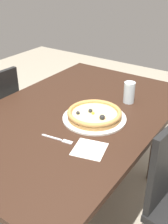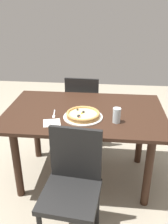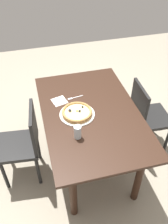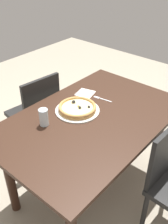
{
  "view_description": "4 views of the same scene",
  "coord_description": "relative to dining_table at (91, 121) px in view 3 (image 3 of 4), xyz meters",
  "views": [
    {
      "loc": [
        1.1,
        0.81,
        1.49
      ],
      "look_at": [
        -0.0,
        0.07,
        0.77
      ],
      "focal_mm": 44.45,
      "sensor_mm": 36.0,
      "label": 1
    },
    {
      "loc": [
        -0.2,
        2.04,
        1.7
      ],
      "look_at": [
        -0.0,
        0.07,
        0.77
      ],
      "focal_mm": 39.64,
      "sensor_mm": 36.0,
      "label": 2
    },
    {
      "loc": [
        -1.68,
        0.5,
        2.32
      ],
      "look_at": [
        -0.0,
        0.07,
        0.77
      ],
      "focal_mm": 38.73,
      "sensor_mm": 36.0,
      "label": 3
    },
    {
      "loc": [
        -1.24,
        -0.99,
        1.86
      ],
      "look_at": [
        -0.0,
        0.07,
        0.77
      ],
      "focal_mm": 41.78,
      "sensor_mm": 36.0,
      "label": 4
    }
  ],
  "objects": [
    {
      "name": "ground_plane",
      "position": [
        0.0,
        0.0,
        -0.64
      ],
      "size": [
        6.0,
        6.0,
        0.0
      ],
      "primitive_type": "plane",
      "color": "#9E937F"
    },
    {
      "name": "dining_table",
      "position": [
        0.0,
        0.0,
        0.0
      ],
      "size": [
        1.45,
        0.93,
        0.75
      ],
      "color": "#331E14",
      "rests_on": "ground"
    },
    {
      "name": "chair_near",
      "position": [
        0.08,
        -0.68,
        -0.15
      ],
      "size": [
        0.42,
        0.42,
        0.88
      ],
      "rotation": [
        0.0,
        0.0,
        3.1
      ],
      "color": "black",
      "rests_on": "ground"
    },
    {
      "name": "chair_far",
      "position": [
        0.02,
        0.68,
        -0.15
      ],
      "size": [
        0.44,
        0.44,
        0.88
      ],
      "rotation": [
        0.0,
        0.0,
        -0.1
      ],
      "color": "black",
      "rests_on": "ground"
    },
    {
      "name": "plate",
      "position": [
        -0.0,
        0.14,
        0.12
      ],
      "size": [
        0.34,
        0.34,
        0.01
      ],
      "primitive_type": "cylinder",
      "color": "silver",
      "rests_on": "dining_table"
    },
    {
      "name": "pizza",
      "position": [
        -0.0,
        0.14,
        0.14
      ],
      "size": [
        0.29,
        0.29,
        0.05
      ],
      "color": "#B78447",
      "rests_on": "plate"
    },
    {
      "name": "fork",
      "position": [
        0.26,
        0.11,
        0.11
      ],
      "size": [
        0.04,
        0.17,
        0.0
      ],
      "rotation": [
        0.0,
        0.0,
        1.71
      ],
      "color": "silver",
      "rests_on": "dining_table"
    },
    {
      "name": "drinking_glass",
      "position": [
        -0.28,
        0.2,
        0.18
      ],
      "size": [
        0.07,
        0.07,
        0.13
      ],
      "primitive_type": "cylinder",
      "color": "silver",
      "rests_on": "dining_table"
    },
    {
      "name": "napkin",
      "position": [
        0.25,
        0.27,
        0.11
      ],
      "size": [
        0.17,
        0.17,
        0.0
      ],
      "primitive_type": "cube",
      "rotation": [
        0.0,
        0.0,
        0.25
      ],
      "color": "white",
      "rests_on": "dining_table"
    }
  ]
}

